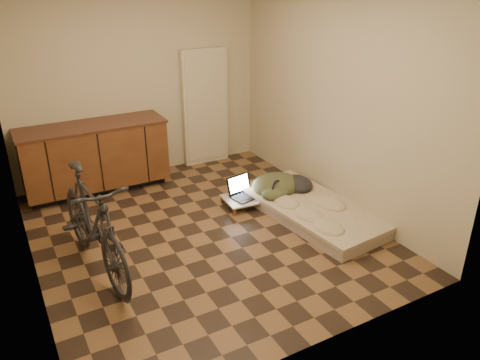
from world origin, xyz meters
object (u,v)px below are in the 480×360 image
lap_desk (250,198)px  laptop (244,192)px  bicycle (92,219)px  futon (312,210)px

lap_desk → laptop: 0.10m
bicycle → lap_desk: bicycle is taller
futon → laptop: bearing=123.8°
bicycle → laptop: size_ratio=4.39×
bicycle → lap_desk: bearing=8.5°
futon → lap_desk: bearing=123.5°
futon → lap_desk: (-0.50, 0.62, 0.01)m
bicycle → lap_desk: size_ratio=2.59×
futon → laptop: 0.88m
bicycle → lap_desk: (2.00, 0.51, -0.48)m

